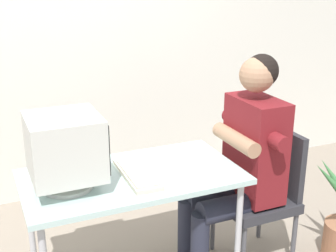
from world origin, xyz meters
name	(u,v)px	position (x,y,z in m)	size (l,w,h in m)	color
wall_back	(107,8)	(0.30, 1.40, 1.50)	(8.00, 0.10, 3.00)	silver
desk	(132,185)	(0.00, 0.00, 0.66)	(1.19, 0.65, 0.72)	#B7B7BC
crt_monitor	(66,148)	(-0.35, -0.02, 0.94)	(0.36, 0.36, 0.39)	silver
keyboard	(137,173)	(0.02, -0.03, 0.74)	(0.16, 0.44, 0.03)	beige
office_chair	(264,189)	(0.85, -0.04, 0.48)	(0.43, 0.43, 0.86)	#4C4C51
person_seated	(242,158)	(0.67, -0.04, 0.72)	(0.69, 0.59, 1.34)	maroon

